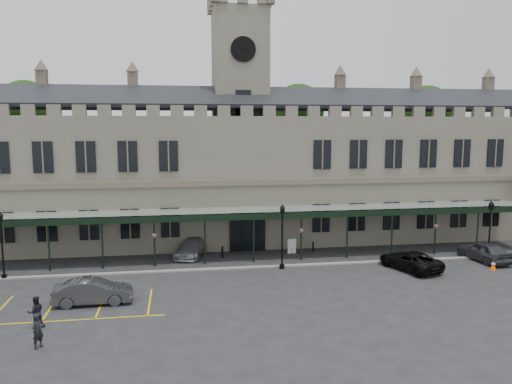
{
  "coord_description": "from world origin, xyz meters",
  "views": [
    {
      "loc": [
        -6.05,
        -32.36,
        11.22
      ],
      "look_at": [
        0.0,
        6.0,
        6.0
      ],
      "focal_mm": 35.0,
      "sensor_mm": 36.0,
      "label": 1
    }
  ],
  "objects": [
    {
      "name": "kerb",
      "position": [
        0.0,
        5.5,
        0.06
      ],
      "size": [
        60.0,
        0.4,
        0.12
      ],
      "primitive_type": "cube",
      "color": "gray",
      "rests_on": "ground"
    },
    {
      "name": "canopy",
      "position": [
        0.0,
        7.46,
        2.4
      ],
      "size": [
        50.0,
        4.1,
        4.3
      ],
      "color": "#8C9E93",
      "rests_on": "ground"
    },
    {
      "name": "lamp_post_left",
      "position": [
        -18.81,
        5.52,
        3.01
      ],
      "size": [
        0.48,
        0.48,
        5.08
      ],
      "color": "black",
      "rests_on": "ground"
    },
    {
      "name": "parking_markings",
      "position": [
        -14.0,
        -1.5,
        0.0
      ],
      "size": [
        16.0,
        6.0,
        0.01
      ],
      "primitive_type": null,
      "color": "gold",
      "rests_on": "ground"
    },
    {
      "name": "car_right_a",
      "position": [
        19.0,
        4.59,
        0.83
      ],
      "size": [
        2.66,
        5.13,
        1.67
      ],
      "primitive_type": "imported",
      "rotation": [
        0.0,
        0.0,
        3.29
      ],
      "color": "#34373C",
      "rests_on": "ground"
    },
    {
      "name": "bollard_right",
      "position": [
        5.79,
        9.85,
        0.44
      ],
      "size": [
        0.15,
        0.15,
        0.87
      ],
      "primitive_type": "cylinder",
      "color": "black",
      "rests_on": "ground"
    },
    {
      "name": "clock_tower",
      "position": [
        0.0,
        16.0,
        13.11
      ],
      "size": [
        5.6,
        5.6,
        24.8
      ],
      "color": "#635E52",
      "rests_on": "ground"
    },
    {
      "name": "car_left_b",
      "position": [
        -11.5,
        -0.78,
        0.8
      ],
      "size": [
        4.92,
        1.85,
        1.61
      ],
      "primitive_type": "imported",
      "rotation": [
        0.0,
        0.0,
        1.6
      ],
      "color": "#34373C",
      "rests_on": "ground"
    },
    {
      "name": "lamp_post_right",
      "position": [
        19.57,
        4.85,
        2.99
      ],
      "size": [
        0.48,
        0.48,
        5.04
      ],
      "color": "black",
      "rests_on": "ground"
    },
    {
      "name": "car_taxi",
      "position": [
        -5.0,
        10.0,
        0.74
      ],
      "size": [
        3.5,
        5.46,
        1.47
      ],
      "primitive_type": "imported",
      "rotation": [
        0.0,
        0.0,
        -0.31
      ],
      "color": "#94969B",
      "rests_on": "ground"
    },
    {
      "name": "lamp_post_mid",
      "position": [
        1.91,
        4.97,
        3.05
      ],
      "size": [
        0.49,
        0.49,
        5.15
      ],
      "color": "black",
      "rests_on": "ground"
    },
    {
      "name": "tree_behind_mid",
      "position": [
        8.0,
        25.0,
        12.81
      ],
      "size": [
        6.0,
        6.0,
        16.0
      ],
      "color": "#332314",
      "rests_on": "ground"
    },
    {
      "name": "bollard_left",
      "position": [
        -2.43,
        8.96,
        0.48
      ],
      "size": [
        0.17,
        0.17,
        0.97
      ],
      "primitive_type": "cylinder",
      "color": "black",
      "rests_on": "ground"
    },
    {
      "name": "person_b",
      "position": [
        -14.02,
        -4.22,
        0.91
      ],
      "size": [
        1.08,
        0.97,
        1.81
      ],
      "primitive_type": "imported",
      "rotation": [
        0.0,
        0.0,
        3.53
      ],
      "color": "black",
      "rests_on": "ground"
    },
    {
      "name": "ground",
      "position": [
        0.0,
        0.0,
        0.0
      ],
      "size": [
        140.0,
        140.0,
        0.0
      ],
      "primitive_type": "plane",
      "color": "#242426"
    },
    {
      "name": "tree_behind_right",
      "position": [
        24.0,
        25.0,
        12.81
      ],
      "size": [
        6.0,
        6.0,
        16.0
      ],
      "color": "#332314",
      "rests_on": "ground"
    },
    {
      "name": "person_a",
      "position": [
        -13.2,
        -6.92,
        0.9
      ],
      "size": [
        0.74,
        0.78,
        1.8
      ],
      "primitive_type": "imported",
      "rotation": [
        0.0,
        0.0,
        0.94
      ],
      "color": "black",
      "rests_on": "ground"
    },
    {
      "name": "tree_behind_left",
      "position": [
        -22.0,
        25.0,
        12.81
      ],
      "size": [
        6.0,
        6.0,
        16.0
      ],
      "color": "#332314",
      "rests_on": "ground"
    },
    {
      "name": "station_building",
      "position": [
        0.0,
        15.91,
        6.47
      ],
      "size": [
        60.0,
        10.36,
        17.3
      ],
      "color": "#635E52",
      "rests_on": "ground"
    },
    {
      "name": "sign_board",
      "position": [
        3.74,
        9.46,
        0.63
      ],
      "size": [
        0.76,
        0.06,
        1.29
      ],
      "rotation": [
        0.0,
        0.0,
        0.01
      ],
      "color": "black",
      "rests_on": "ground"
    },
    {
      "name": "traffic_cone",
      "position": [
        18.11,
        2.03,
        0.37
      ],
      "size": [
        0.48,
        0.48,
        0.76
      ],
      "rotation": [
        0.0,
        0.0,
        0.42
      ],
      "color": "#EF5907",
      "rests_on": "ground"
    },
    {
      "name": "car_van",
      "position": [
        11.75,
        3.19,
        0.74
      ],
      "size": [
        4.04,
        5.8,
        1.47
      ],
      "primitive_type": "imported",
      "rotation": [
        0.0,
        0.0,
        3.48
      ],
      "color": "black",
      "rests_on": "ground"
    }
  ]
}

